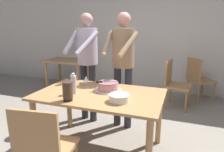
{
  "coord_description": "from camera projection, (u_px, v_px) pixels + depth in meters",
  "views": [
    {
      "loc": [
        0.92,
        -2.11,
        1.55
      ],
      "look_at": [
        0.06,
        0.28,
        0.9
      ],
      "focal_mm": 32.4,
      "sensor_mm": 36.0,
      "label": 1
    }
  ],
  "objects": [
    {
      "name": "person_standing_beside",
      "position": [
        87.0,
        56.0,
        3.15
      ],
      "size": [
        0.46,
        0.58,
        1.72
      ],
      "color": "#2D2D38",
      "rests_on": "ground_plane"
    },
    {
      "name": "back_wall",
      "position": [
        144.0,
        33.0,
        4.73
      ],
      "size": [
        10.0,
        0.12,
        2.7
      ],
      "primitive_type": "cube",
      "color": "silver",
      "rests_on": "ground_plane"
    },
    {
      "name": "hurricane_lamp",
      "position": [
        68.0,
        91.0,
        2.17
      ],
      "size": [
        0.11,
        0.11,
        0.21
      ],
      "color": "black",
      "rests_on": "main_dining_table"
    },
    {
      "name": "person_cutting_cake",
      "position": [
        123.0,
        58.0,
        2.93
      ],
      "size": [
        0.46,
        0.57,
        1.72
      ],
      "color": "#2D2D38",
      "rests_on": "ground_plane"
    },
    {
      "name": "main_dining_table",
      "position": [
        100.0,
        102.0,
        2.46
      ],
      "size": [
        1.51,
        0.91,
        0.75
      ],
      "color": "tan",
      "rests_on": "ground_plane"
    },
    {
      "name": "background_chair_0",
      "position": [
        175.0,
        82.0,
        3.81
      ],
      "size": [
        0.5,
        0.5,
        0.9
      ],
      "color": "tan",
      "rests_on": "ground_plane"
    },
    {
      "name": "chair_near_side",
      "position": [
        44.0,
        148.0,
        1.79
      ],
      "size": [
        0.5,
        0.5,
        0.9
      ],
      "color": "tan",
      "rests_on": "ground_plane"
    },
    {
      "name": "cake_knife",
      "position": [
        102.0,
        82.0,
        2.49
      ],
      "size": [
        0.24,
        0.16,
        0.02
      ],
      "color": "silver",
      "rests_on": "cake_on_platter"
    },
    {
      "name": "plate_stack",
      "position": [
        119.0,
        98.0,
        2.16
      ],
      "size": [
        0.22,
        0.22,
        0.08
      ],
      "color": "white",
      "rests_on": "main_dining_table"
    },
    {
      "name": "background_table",
      "position": [
        68.0,
        66.0,
        4.84
      ],
      "size": [
        1.0,
        0.7,
        0.74
      ],
      "color": "tan",
      "rests_on": "ground_plane"
    },
    {
      "name": "wine_glass_near",
      "position": [
        86.0,
        79.0,
        2.67
      ],
      "size": [
        0.08,
        0.08,
        0.14
      ],
      "color": "silver",
      "rests_on": "main_dining_table"
    },
    {
      "name": "background_chair_1",
      "position": [
        198.0,
        78.0,
        4.14
      ],
      "size": [
        0.61,
        0.61,
        0.9
      ],
      "color": "tan",
      "rests_on": "ground_plane"
    },
    {
      "name": "cake_on_platter",
      "position": [
        108.0,
        86.0,
        2.52
      ],
      "size": [
        0.34,
        0.34,
        0.11
      ],
      "color": "silver",
      "rests_on": "main_dining_table"
    },
    {
      "name": "water_bottle",
      "position": [
        74.0,
        84.0,
        2.39
      ],
      "size": [
        0.07,
        0.07,
        0.25
      ],
      "color": "silver",
      "rests_on": "main_dining_table"
    },
    {
      "name": "ground_plane",
      "position": [
        100.0,
        148.0,
        2.61
      ],
      "size": [
        14.0,
        14.0,
        0.0
      ],
      "primitive_type": "plane",
      "color": "gray"
    }
  ]
}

